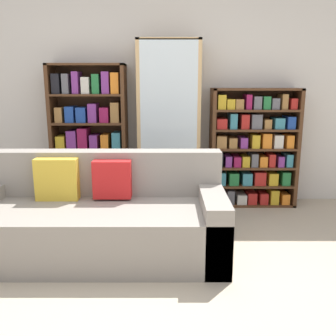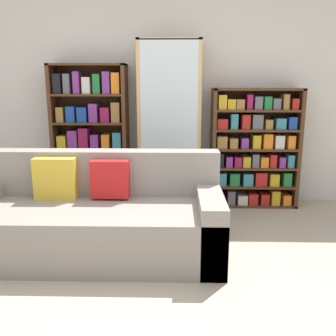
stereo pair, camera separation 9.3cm
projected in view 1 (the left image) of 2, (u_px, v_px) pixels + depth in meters
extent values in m
plane|color=tan|center=(145.00, 302.00, 2.48)|extent=(16.00, 16.00, 0.00)
cube|color=beige|center=(155.00, 88.00, 4.37)|extent=(6.54, 0.06, 2.70)
cube|color=gray|center=(97.00, 231.00, 3.10)|extent=(2.10, 0.89, 0.43)
cube|color=gray|center=(102.00, 173.00, 3.34)|extent=(2.10, 0.20, 0.40)
cube|color=gray|center=(212.00, 224.00, 3.09)|extent=(0.20, 0.89, 0.55)
cube|color=gold|center=(56.00, 179.00, 3.19)|extent=(0.36, 0.12, 0.36)
cube|color=red|center=(111.00, 179.00, 3.19)|extent=(0.32, 0.12, 0.32)
cube|color=#4C2D19|center=(53.00, 137.00, 4.29)|extent=(0.04, 0.32, 1.62)
cube|color=#4C2D19|center=(124.00, 137.00, 4.29)|extent=(0.04, 0.32, 1.62)
cube|color=#4C2D19|center=(85.00, 65.00, 4.11)|extent=(0.85, 0.32, 0.02)
cube|color=#4C2D19|center=(92.00, 203.00, 4.47)|extent=(0.85, 0.32, 0.02)
cube|color=#4C2D19|center=(91.00, 135.00, 4.44)|extent=(0.85, 0.01, 1.62)
cube|color=#4C2D19|center=(91.00, 176.00, 4.39)|extent=(0.77, 0.32, 0.02)
cube|color=#4C2D19|center=(89.00, 150.00, 4.32)|extent=(0.77, 0.32, 0.02)
cube|color=#4C2D19|center=(88.00, 123.00, 4.25)|extent=(0.77, 0.32, 0.02)
cube|color=#4C2D19|center=(87.00, 95.00, 4.18)|extent=(0.77, 0.32, 0.02)
cube|color=#AD231E|center=(64.00, 194.00, 4.43)|extent=(0.07, 0.24, 0.20)
cube|color=black|center=(73.00, 192.00, 4.43)|extent=(0.08, 0.24, 0.25)
cube|color=#5B5B60|center=(82.00, 194.00, 4.43)|extent=(0.07, 0.24, 0.19)
cube|color=olive|center=(91.00, 193.00, 4.43)|extent=(0.07, 0.24, 0.22)
cube|color=black|center=(100.00, 195.00, 4.44)|extent=(0.09, 0.24, 0.16)
cube|color=#237038|center=(110.00, 193.00, 4.43)|extent=(0.09, 0.24, 0.23)
cube|color=#AD231E|center=(119.00, 195.00, 4.44)|extent=(0.09, 0.24, 0.18)
cube|color=beige|center=(63.00, 166.00, 4.35)|extent=(0.11, 0.24, 0.23)
cube|color=olive|center=(74.00, 166.00, 4.35)|extent=(0.08, 0.24, 0.23)
cube|color=#5B5B60|center=(85.00, 168.00, 4.36)|extent=(0.08, 0.24, 0.18)
cube|color=orange|center=(95.00, 166.00, 4.36)|extent=(0.08, 0.24, 0.22)
cube|color=#8E1947|center=(106.00, 168.00, 4.36)|extent=(0.10, 0.24, 0.17)
cube|color=#237038|center=(117.00, 169.00, 4.36)|extent=(0.09, 0.24, 0.16)
cube|color=gold|center=(62.00, 142.00, 4.29)|extent=(0.10, 0.24, 0.16)
cube|color=#7A3384|center=(73.00, 140.00, 4.28)|extent=(0.11, 0.24, 0.22)
cube|color=#8E1947|center=(83.00, 138.00, 4.28)|extent=(0.11, 0.24, 0.25)
cube|color=#7A3384|center=(94.00, 142.00, 4.29)|extent=(0.09, 0.24, 0.17)
cube|color=orange|center=(105.00, 142.00, 4.29)|extent=(0.09, 0.24, 0.18)
cube|color=teal|center=(116.00, 141.00, 4.29)|extent=(0.09, 0.24, 0.20)
cube|color=olive|center=(60.00, 115.00, 4.22)|extent=(0.08, 0.24, 0.17)
cube|color=#1E4293|center=(70.00, 114.00, 4.22)|extent=(0.10, 0.24, 0.18)
cube|color=#1E4293|center=(82.00, 115.00, 4.22)|extent=(0.11, 0.24, 0.17)
cube|color=#7A3384|center=(93.00, 113.00, 4.22)|extent=(0.09, 0.24, 0.21)
cube|color=#8E1947|center=(104.00, 115.00, 4.22)|extent=(0.10, 0.24, 0.16)
cube|color=olive|center=(115.00, 112.00, 4.21)|extent=(0.09, 0.24, 0.22)
cube|color=black|center=(57.00, 84.00, 4.14)|extent=(0.09, 0.24, 0.22)
cube|color=#5B5B60|center=(67.00, 84.00, 4.14)|extent=(0.07, 0.24, 0.22)
cube|color=#7A3384|center=(76.00, 83.00, 4.14)|extent=(0.07, 0.24, 0.24)
cube|color=beige|center=(86.00, 85.00, 4.15)|extent=(0.09, 0.24, 0.18)
cube|color=#237038|center=(96.00, 84.00, 4.14)|extent=(0.08, 0.24, 0.21)
cube|color=#7A3384|center=(106.00, 83.00, 4.14)|extent=(0.08, 0.24, 0.24)
cube|color=orange|center=(115.00, 83.00, 4.14)|extent=(0.09, 0.24, 0.23)
cube|color=tan|center=(139.00, 126.00, 4.24)|extent=(0.04, 0.36, 1.87)
cube|color=tan|center=(197.00, 126.00, 4.24)|extent=(0.04, 0.36, 1.87)
cube|color=tan|center=(168.00, 40.00, 4.03)|extent=(0.70, 0.36, 0.02)
cube|color=tan|center=(168.00, 203.00, 4.45)|extent=(0.70, 0.36, 0.02)
cube|color=tan|center=(168.00, 124.00, 4.41)|extent=(0.70, 0.01, 1.87)
cube|color=silver|center=(168.00, 128.00, 4.07)|extent=(0.62, 0.01, 1.85)
cube|color=tan|center=(168.00, 172.00, 4.36)|extent=(0.62, 0.32, 0.02)
cube|color=tan|center=(168.00, 142.00, 4.28)|extent=(0.62, 0.32, 0.02)
cube|color=tan|center=(168.00, 109.00, 4.20)|extent=(0.62, 0.32, 0.02)
cube|color=tan|center=(168.00, 76.00, 4.12)|extent=(0.62, 0.32, 0.02)
cylinder|color=silver|center=(148.00, 200.00, 4.42)|extent=(0.01, 0.01, 0.07)
cone|color=silver|center=(148.00, 193.00, 4.41)|extent=(0.08, 0.08, 0.09)
cylinder|color=silver|center=(158.00, 199.00, 4.44)|extent=(0.01, 0.01, 0.07)
cone|color=silver|center=(158.00, 193.00, 4.42)|extent=(0.08, 0.08, 0.09)
cylinder|color=silver|center=(168.00, 199.00, 4.43)|extent=(0.01, 0.01, 0.07)
cone|color=silver|center=(168.00, 193.00, 4.42)|extent=(0.08, 0.08, 0.09)
cylinder|color=silver|center=(178.00, 200.00, 4.43)|extent=(0.01, 0.01, 0.07)
cone|color=silver|center=(178.00, 193.00, 4.41)|extent=(0.08, 0.08, 0.09)
cylinder|color=silver|center=(187.00, 199.00, 4.44)|extent=(0.01, 0.01, 0.07)
cone|color=silver|center=(187.00, 193.00, 4.42)|extent=(0.08, 0.08, 0.09)
cylinder|color=silver|center=(147.00, 168.00, 4.37)|extent=(0.01, 0.01, 0.07)
cone|color=silver|center=(147.00, 162.00, 4.35)|extent=(0.07, 0.07, 0.08)
cylinder|color=silver|center=(155.00, 169.00, 4.34)|extent=(0.01, 0.01, 0.07)
cone|color=silver|center=(155.00, 162.00, 4.32)|extent=(0.07, 0.07, 0.08)
cylinder|color=silver|center=(164.00, 168.00, 4.36)|extent=(0.01, 0.01, 0.07)
cone|color=silver|center=(164.00, 162.00, 4.34)|extent=(0.07, 0.07, 0.08)
cylinder|color=silver|center=(172.00, 169.00, 4.35)|extent=(0.01, 0.01, 0.07)
cone|color=silver|center=(172.00, 162.00, 4.34)|extent=(0.07, 0.07, 0.08)
cylinder|color=silver|center=(180.00, 168.00, 4.37)|extent=(0.01, 0.01, 0.07)
cone|color=silver|center=(180.00, 162.00, 4.36)|extent=(0.07, 0.07, 0.08)
cylinder|color=silver|center=(188.00, 169.00, 4.35)|extent=(0.01, 0.01, 0.07)
cone|color=silver|center=(189.00, 162.00, 4.33)|extent=(0.07, 0.07, 0.08)
cylinder|color=silver|center=(148.00, 137.00, 4.28)|extent=(0.01, 0.01, 0.07)
cone|color=silver|center=(148.00, 131.00, 4.26)|extent=(0.08, 0.08, 0.08)
cylinder|color=silver|center=(158.00, 137.00, 4.28)|extent=(0.01, 0.01, 0.07)
cone|color=silver|center=(158.00, 131.00, 4.27)|extent=(0.08, 0.08, 0.08)
cylinder|color=silver|center=(168.00, 138.00, 4.26)|extent=(0.01, 0.01, 0.07)
cone|color=silver|center=(168.00, 131.00, 4.25)|extent=(0.08, 0.08, 0.08)
cylinder|color=silver|center=(178.00, 137.00, 4.28)|extent=(0.01, 0.01, 0.07)
cone|color=silver|center=(178.00, 131.00, 4.26)|extent=(0.08, 0.08, 0.08)
cylinder|color=silver|center=(188.00, 137.00, 4.28)|extent=(0.01, 0.01, 0.07)
cone|color=silver|center=(188.00, 131.00, 4.26)|extent=(0.08, 0.08, 0.08)
cylinder|color=silver|center=(149.00, 105.00, 4.20)|extent=(0.01, 0.01, 0.08)
cone|color=silver|center=(149.00, 97.00, 4.18)|extent=(0.09, 0.09, 0.10)
cylinder|color=silver|center=(161.00, 105.00, 4.19)|extent=(0.01, 0.01, 0.08)
cone|color=silver|center=(161.00, 97.00, 4.17)|extent=(0.09, 0.09, 0.10)
cylinder|color=silver|center=(174.00, 105.00, 4.20)|extent=(0.01, 0.01, 0.08)
cone|color=silver|center=(174.00, 97.00, 4.18)|extent=(0.09, 0.09, 0.10)
cylinder|color=silver|center=(187.00, 105.00, 4.17)|extent=(0.01, 0.01, 0.08)
cone|color=silver|center=(187.00, 97.00, 4.15)|extent=(0.09, 0.09, 0.10)
cylinder|color=silver|center=(150.00, 71.00, 4.11)|extent=(0.01, 0.01, 0.08)
cone|color=silver|center=(150.00, 63.00, 4.09)|extent=(0.09, 0.09, 0.10)
cylinder|color=silver|center=(168.00, 71.00, 4.11)|extent=(0.01, 0.01, 0.08)
cone|color=silver|center=(168.00, 63.00, 4.09)|extent=(0.09, 0.09, 0.10)
cylinder|color=silver|center=(185.00, 71.00, 4.10)|extent=(0.01, 0.01, 0.08)
cone|color=silver|center=(185.00, 63.00, 4.08)|extent=(0.09, 0.09, 0.10)
cube|color=#4C2D19|center=(211.00, 148.00, 4.32)|extent=(0.04, 0.32, 1.35)
cube|color=#4C2D19|center=(294.00, 148.00, 4.32)|extent=(0.04, 0.32, 1.35)
cube|color=#4C2D19|center=(255.00, 89.00, 4.17)|extent=(0.99, 0.32, 0.02)
cube|color=#4C2D19|center=(250.00, 202.00, 4.47)|extent=(0.99, 0.32, 0.02)
cube|color=#4C2D19|center=(250.00, 146.00, 4.47)|extent=(0.99, 0.01, 1.35)
cube|color=#4C2D19|center=(251.00, 184.00, 4.42)|extent=(0.91, 0.32, 0.02)
cube|color=#4C2D19|center=(251.00, 166.00, 4.37)|extent=(0.91, 0.32, 0.02)
cube|color=#4C2D19|center=(252.00, 148.00, 4.32)|extent=(0.91, 0.32, 0.02)
cube|color=#4C2D19|center=(253.00, 129.00, 4.27)|extent=(0.91, 0.32, 0.02)
cube|color=#4C2D19|center=(254.00, 110.00, 4.22)|extent=(0.91, 0.32, 0.02)
cube|color=#AD231E|center=(218.00, 197.00, 4.45)|extent=(0.10, 0.24, 0.12)
cube|color=#5B5B60|center=(229.00, 195.00, 4.44)|extent=(0.08, 0.24, 0.16)
cube|color=beige|center=(239.00, 197.00, 4.45)|extent=(0.11, 0.24, 0.11)
cube|color=#AD231E|center=(250.00, 196.00, 4.44)|extent=(0.10, 0.24, 0.13)
cube|color=#AD231E|center=(261.00, 197.00, 4.45)|extent=(0.09, 0.24, 0.13)
cube|color=gold|center=(272.00, 195.00, 4.44)|extent=(0.09, 0.24, 0.17)
cube|color=orange|center=(282.00, 197.00, 4.45)|extent=(0.09, 0.24, 0.12)
cube|color=teal|center=(219.00, 177.00, 4.39)|extent=(0.10, 0.24, 0.15)
cube|color=#237038|center=(232.00, 177.00, 4.39)|extent=(0.11, 0.24, 0.14)
cube|color=teal|center=(245.00, 177.00, 4.39)|extent=(0.11, 0.24, 0.14)
cube|color=#AD231E|center=(257.00, 177.00, 4.39)|extent=(0.13, 0.24, 0.16)
cube|color=gold|center=(270.00, 177.00, 4.39)|extent=(0.10, 0.24, 0.14)
cube|color=#237038|center=(283.00, 177.00, 4.39)|extent=(0.09, 0.24, 0.16)
cube|color=black|center=(218.00, 159.00, 4.34)|extent=(0.08, 0.24, 0.16)
cube|color=#7A3384|center=(226.00, 160.00, 4.34)|extent=(0.07, 0.24, 0.12)
cube|color=#8E1947|center=(235.00, 160.00, 4.34)|extent=(0.08, 0.24, 0.12)
cube|color=gold|center=(243.00, 160.00, 4.34)|extent=(0.08, 0.24, 0.12)
cube|color=#5B5B60|center=(252.00, 159.00, 4.34)|extent=(0.07, 0.24, 0.15)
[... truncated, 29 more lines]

